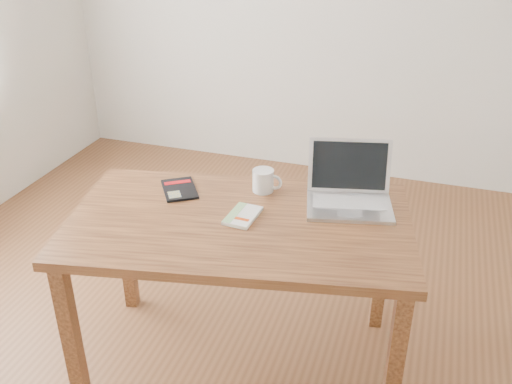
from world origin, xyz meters
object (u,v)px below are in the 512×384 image
(desk, at_px, (240,238))
(black_guidebook, at_px, (179,189))
(laptop, at_px, (349,192))
(coffee_mug, at_px, (264,180))
(white_guidebook, at_px, (243,216))

(desk, distance_m, black_guidebook, 0.38)
(laptop, xyz_separation_m, coffee_mug, (-0.37, -0.01, -0.00))
(black_guidebook, distance_m, coffee_mug, 0.37)
(white_guidebook, xyz_separation_m, coffee_mug, (0.01, 0.24, 0.04))
(desk, relative_size, coffee_mug, 11.18)
(white_guidebook, distance_m, laptop, 0.46)
(desk, distance_m, laptop, 0.49)
(laptop, bearing_deg, coffee_mug, 168.12)
(black_guidebook, xyz_separation_m, laptop, (0.72, 0.12, 0.05))
(laptop, bearing_deg, black_guidebook, 176.14)
(black_guidebook, relative_size, laptop, 0.61)
(black_guidebook, bearing_deg, white_guidebook, -55.42)
(black_guidebook, bearing_deg, coffee_mug, -16.45)
(desk, distance_m, coffee_mug, 0.30)
(desk, height_order, coffee_mug, coffee_mug)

